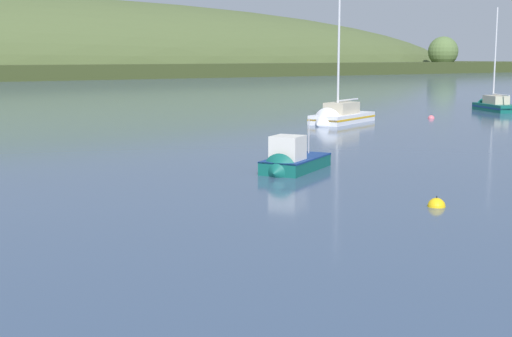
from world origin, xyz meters
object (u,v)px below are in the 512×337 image
mooring_buoy_foreground (436,207)px  sailboat_midwater_white (493,107)px  sailboat_near_mooring (337,120)px  fishing_boat_moored (291,164)px  mooring_buoy_far_upstream (431,118)px

mooring_buoy_foreground → sailboat_midwater_white: bearing=35.2°
sailboat_near_mooring → fishing_boat_moored: size_ratio=2.43×
sailboat_midwater_white → mooring_buoy_far_upstream: sailboat_midwater_white is taller
mooring_buoy_foreground → mooring_buoy_far_upstream: bearing=42.0°
sailboat_midwater_white → mooring_buoy_far_upstream: size_ratio=17.08×
mooring_buoy_far_upstream → sailboat_midwater_white: bearing=13.4°
sailboat_midwater_white → mooring_buoy_far_upstream: bearing=129.1°
sailboat_near_mooring → mooring_buoy_foreground: sailboat_near_mooring is taller
sailboat_near_mooring → mooring_buoy_foreground: bearing=33.4°
sailboat_near_mooring → mooring_buoy_far_upstream: (11.29, -1.12, -0.37)m
fishing_boat_moored → mooring_buoy_foreground: (-0.75, -10.67, -0.44)m
sailboat_near_mooring → sailboat_midwater_white: 25.21m
sailboat_near_mooring → mooring_buoy_far_upstream: bearing=152.8°
sailboat_midwater_white → mooring_buoy_foreground: (-46.53, -32.79, -0.38)m
mooring_buoy_foreground → mooring_buoy_far_upstream: (32.71, 29.49, 0.00)m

